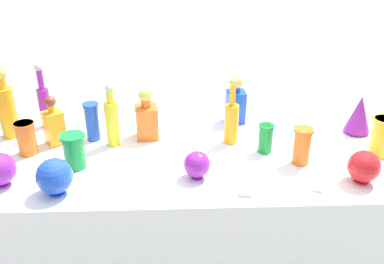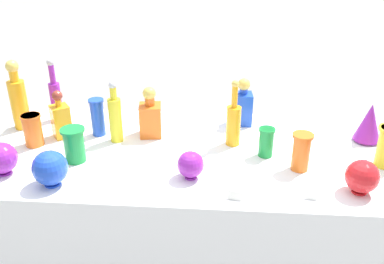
{
  "view_description": "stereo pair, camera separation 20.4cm",
  "coord_description": "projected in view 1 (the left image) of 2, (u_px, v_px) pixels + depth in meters",
  "views": [
    {
      "loc": [
        -0.07,
        -1.83,
        1.77
      ],
      "look_at": [
        0.0,
        0.0,
        0.86
      ],
      "focal_mm": 40.0,
      "sensor_mm": 36.0,
      "label": 1
    },
    {
      "loc": [
        0.14,
        -1.83,
        1.77
      ],
      "look_at": [
        0.0,
        0.0,
        0.86
      ],
      "focal_mm": 40.0,
      "sensor_mm": 36.0,
      "label": 2
    }
  ],
  "objects": [
    {
      "name": "tall_bottle_2",
      "position": [
        112.0,
        121.0,
        2.09
      ],
      "size": [
        0.07,
        0.07,
        0.32
      ],
      "color": "yellow",
      "rests_on": "display_table"
    },
    {
      "name": "price_tag_left",
      "position": [
        246.0,
        192.0,
        1.74
      ],
      "size": [
        0.06,
        0.03,
        0.04
      ],
      "primitive_type": "cube",
      "rotation": [
        -0.21,
        0.0,
        -0.19
      ],
      "color": "white",
      "rests_on": "display_table"
    },
    {
      "name": "square_decanter_1",
      "position": [
        54.0,
        125.0,
        2.11
      ],
      "size": [
        0.12,
        0.12,
        0.25
      ],
      "color": "orange",
      "rests_on": "display_table"
    },
    {
      "name": "price_tag_center",
      "position": [
        318.0,
        188.0,
        1.77
      ],
      "size": [
        0.05,
        0.02,
        0.04
      ],
      "primitive_type": "cube",
      "rotation": [
        -0.21,
        0.0,
        -0.15
      ],
      "color": "white",
      "rests_on": "display_table"
    },
    {
      "name": "slender_vase_3",
      "position": [
        266.0,
        137.0,
        2.05
      ],
      "size": [
        0.08,
        0.08,
        0.14
      ],
      "color": "#198C38",
      "rests_on": "display_table"
    },
    {
      "name": "tall_bottle_1",
      "position": [
        6.0,
        107.0,
        2.16
      ],
      "size": [
        0.09,
        0.09,
        0.38
      ],
      "color": "orange",
      "rests_on": "display_table"
    },
    {
      "name": "square_decanter_0",
      "position": [
        236.0,
        103.0,
        2.34
      ],
      "size": [
        0.1,
        0.1,
        0.26
      ],
      "color": "blue",
      "rests_on": "display_table"
    },
    {
      "name": "slender_vase_0",
      "position": [
        382.0,
        136.0,
        2.01
      ],
      "size": [
        0.12,
        0.12,
        0.19
      ],
      "color": "yellow",
      "rests_on": "display_table"
    },
    {
      "name": "slender_vase_4",
      "position": [
        26.0,
        137.0,
        2.02
      ],
      "size": [
        0.1,
        0.1,
        0.16
      ],
      "color": "orange",
      "rests_on": "display_table"
    },
    {
      "name": "tall_bottle_3",
      "position": [
        231.0,
        120.0,
        2.12
      ],
      "size": [
        0.07,
        0.07,
        0.34
      ],
      "color": "orange",
      "rests_on": "display_table"
    },
    {
      "name": "tall_bottle_0",
      "position": [
        44.0,
        102.0,
        2.27
      ],
      "size": [
        0.06,
        0.06,
        0.35
      ],
      "color": "purple",
      "rests_on": "display_table"
    },
    {
      "name": "cardboard_box_behind_left",
      "position": [
        130.0,
        166.0,
        3.17
      ],
      "size": [
        0.57,
        0.37,
        0.35
      ],
      "color": "tan",
      "rests_on": "ground"
    },
    {
      "name": "fluted_vase_0",
      "position": [
        359.0,
        114.0,
        2.22
      ],
      "size": [
        0.13,
        0.13,
        0.2
      ],
      "color": "purple",
      "rests_on": "display_table"
    },
    {
      "name": "slender_vase_1",
      "position": [
        74.0,
        150.0,
        1.91
      ],
      "size": [
        0.11,
        0.11,
        0.16
      ],
      "color": "#198C38",
      "rests_on": "display_table"
    },
    {
      "name": "round_bowl_2",
      "position": [
        364.0,
        166.0,
        1.81
      ],
      "size": [
        0.14,
        0.14,
        0.15
      ],
      "color": "red",
      "rests_on": "display_table"
    },
    {
      "name": "slender_vase_5",
      "position": [
        92.0,
        121.0,
        2.15
      ],
      "size": [
        0.08,
        0.08,
        0.2
      ],
      "color": "blue",
      "rests_on": "display_table"
    },
    {
      "name": "round_bowl_1",
      "position": [
        197.0,
        164.0,
        1.84
      ],
      "size": [
        0.12,
        0.12,
        0.13
      ],
      "color": "purple",
      "rests_on": "display_table"
    },
    {
      "name": "display_table",
      "position": [
        192.0,
        165.0,
        2.08
      ],
      "size": [
        2.03,
        0.93,
        0.76
      ],
      "color": "white",
      "rests_on": "ground"
    },
    {
      "name": "square_decanter_2",
      "position": [
        147.0,
        118.0,
        2.17
      ],
      "size": [
        0.12,
        0.12,
        0.27
      ],
      "color": "orange",
      "rests_on": "display_table"
    },
    {
      "name": "slender_vase_2",
      "position": [
        302.0,
        145.0,
        1.94
      ],
      "size": [
        0.09,
        0.09,
        0.18
      ],
      "color": "orange",
      "rests_on": "display_table"
    },
    {
      "name": "round_bowl_3",
      "position": [
        55.0,
        176.0,
        1.73
      ],
      "size": [
        0.15,
        0.15,
        0.16
      ],
      "color": "blue",
      "rests_on": "display_table"
    }
  ]
}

